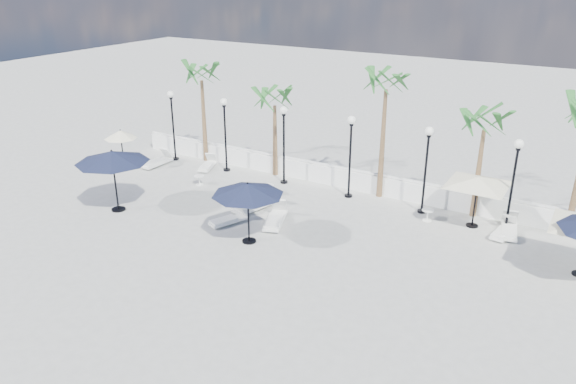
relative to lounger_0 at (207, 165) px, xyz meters
The scene contains 26 objects.
ground 10.17m from the lounger_0, 37.69° to the right, with size 100.00×100.00×0.00m, color gray.
balustrade 8.15m from the lounger_0, ahead, with size 26.00×0.30×1.01m.
lamppost_0 3.36m from the lounger_0, behind, with size 0.36×0.36×3.84m.
lamppost_1 2.53m from the lounger_0, 15.11° to the left, with size 0.36×0.36×3.84m.
lamppost_2 5.10m from the lounger_0, ahead, with size 0.36×0.36×3.84m.
lamppost_3 8.37m from the lounger_0, ahead, with size 0.36×0.36×3.84m.
lamppost_4 11.77m from the lounger_0, ahead, with size 0.36×0.36×3.84m.
lamppost_5 15.22m from the lounger_0, ahead, with size 0.36×0.36×3.84m.
palm_0 4.56m from the lounger_0, 131.32° to the left, with size 2.60×2.60×5.50m.
palm_1 5.13m from the lounger_0, 16.97° to the left, with size 2.60×2.60×4.70m.
palm_2 10.52m from the lounger_0, ahead, with size 2.60×2.60×6.10m.
palm_3 14.10m from the lounger_0, ahead, with size 2.60×2.60×4.90m.
lounger_0 is the anchor object (origin of this frame).
lounger_1 2.81m from the lounger_0, 159.68° to the right, with size 0.67×1.94×0.72m.
lounger_2 7.04m from the lounger_0, 44.66° to the right, with size 1.12×1.74×0.62m.
lounger_3 6.02m from the lounger_0, 31.73° to the right, with size 1.16×2.22×0.80m.
lounger_4 7.78m from the lounger_0, 30.65° to the right, with size 1.31×2.14×0.77m.
lounger_5 15.22m from the lounger_0, ahead, with size 0.93×1.96×0.71m.
lounger_6 15.08m from the lounger_0, ahead, with size 0.78×1.73×0.63m.
side_table_0 2.35m from the lounger_0, 61.22° to the right, with size 0.49×0.49×0.48m.
side_table_1 4.96m from the lounger_0, 16.95° to the right, with size 0.52×0.52×0.51m.
side_table_2 12.03m from the lounger_0, ahead, with size 0.50×0.50×0.49m.
parasol_navy_left 6.66m from the lounger_0, 90.05° to the right, with size 3.15×3.15×2.78m.
parasol_navy_mid 9.10m from the lounger_0, 41.35° to the right, with size 2.77×2.77×2.48m.
parasol_cream_sq_b 13.92m from the lounger_0, ahead, with size 4.64×4.64×2.33m.
parasol_cream_small 4.74m from the lounger_0, 152.05° to the right, with size 1.70×1.70×2.09m.
Camera 1 is at (9.88, -15.67, 9.98)m, focal length 35.00 mm.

